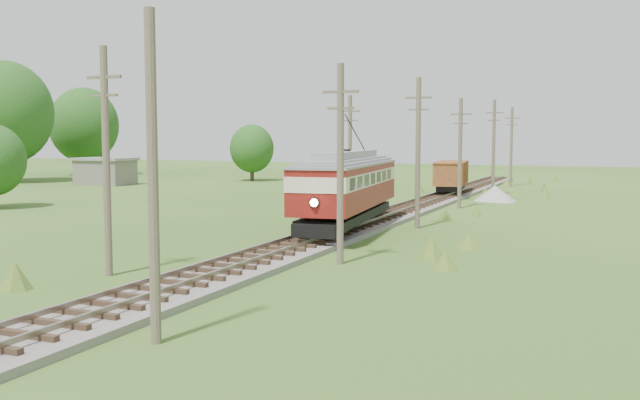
% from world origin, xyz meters
% --- Properties ---
extents(railbed_main, '(3.60, 96.00, 0.57)m').
position_xyz_m(railbed_main, '(0.00, 34.00, 0.19)').
color(railbed_main, '#605B54').
rests_on(railbed_main, ground).
extents(streetcar, '(4.77, 13.72, 6.21)m').
position_xyz_m(streetcar, '(0.00, 27.57, 2.83)').
color(streetcar, black).
rests_on(streetcar, ground).
extents(gondola, '(3.62, 8.27, 2.66)m').
position_xyz_m(gondola, '(0.00, 54.66, 2.00)').
color(gondola, black).
rests_on(gondola, ground).
extents(gravel_pile, '(3.69, 3.91, 1.34)m').
position_xyz_m(gravel_pile, '(4.63, 51.33, 0.63)').
color(gravel_pile, gray).
rests_on(gravel_pile, ground).
extents(utility_pole_r_1, '(0.30, 0.30, 8.80)m').
position_xyz_m(utility_pole_r_1, '(3.10, 5.00, 4.40)').
color(utility_pole_r_1, brown).
rests_on(utility_pole_r_1, ground).
extents(utility_pole_r_2, '(1.60, 0.30, 8.60)m').
position_xyz_m(utility_pole_r_2, '(3.30, 18.00, 4.42)').
color(utility_pole_r_2, brown).
rests_on(utility_pole_r_2, ground).
extents(utility_pole_r_3, '(1.60, 0.30, 9.00)m').
position_xyz_m(utility_pole_r_3, '(3.20, 31.00, 4.63)').
color(utility_pole_r_3, brown).
rests_on(utility_pole_r_3, ground).
extents(utility_pole_r_4, '(1.60, 0.30, 8.40)m').
position_xyz_m(utility_pole_r_4, '(3.00, 44.00, 4.32)').
color(utility_pole_r_4, brown).
rests_on(utility_pole_r_4, ground).
extents(utility_pole_r_5, '(1.60, 0.30, 8.90)m').
position_xyz_m(utility_pole_r_5, '(3.40, 57.00, 4.58)').
color(utility_pole_r_5, brown).
rests_on(utility_pole_r_5, ground).
extents(utility_pole_r_6, '(1.60, 0.30, 8.70)m').
position_xyz_m(utility_pole_r_6, '(3.20, 70.00, 4.47)').
color(utility_pole_r_6, brown).
rests_on(utility_pole_r_6, ground).
extents(utility_pole_l_a, '(1.60, 0.30, 9.00)m').
position_xyz_m(utility_pole_l_a, '(-4.20, 12.00, 4.63)').
color(utility_pole_l_a, brown).
rests_on(utility_pole_l_a, ground).
extents(utility_pole_l_b, '(1.60, 0.30, 8.60)m').
position_xyz_m(utility_pole_l_b, '(-4.50, 40.00, 4.42)').
color(utility_pole_l_b, brown).
rests_on(utility_pole_l_b, ground).
extents(tree_left_4, '(11.34, 11.34, 14.61)m').
position_xyz_m(tree_left_4, '(-54.00, 54.00, 8.37)').
color(tree_left_4, '#38281C').
rests_on(tree_left_4, ground).
extents(tree_left_5, '(9.66, 9.66, 12.44)m').
position_xyz_m(tree_left_5, '(-56.00, 70.00, 7.12)').
color(tree_left_5, '#38281C').
rests_on(tree_left_5, ground).
extents(tree_mid_a, '(5.46, 5.46, 7.03)m').
position_xyz_m(tree_mid_a, '(-28.00, 68.00, 4.02)').
color(tree_mid_a, '#38281C').
rests_on(tree_mid_a, ground).
extents(shed, '(6.40, 4.40, 3.10)m').
position_xyz_m(shed, '(-40.00, 55.00, 1.57)').
color(shed, slate).
rests_on(shed, ground).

